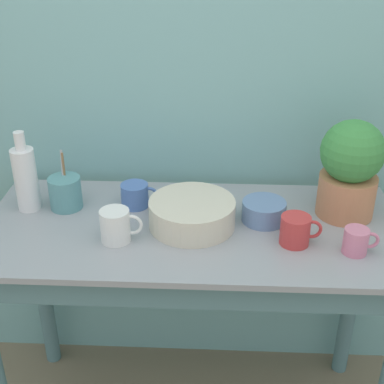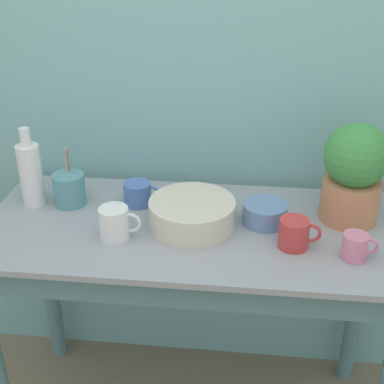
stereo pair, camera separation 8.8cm
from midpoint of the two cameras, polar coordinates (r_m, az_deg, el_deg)
wall_back at (r=1.87m, az=2.58°, el=11.45°), size 6.00×0.05×2.40m
counter_table at (r=1.77m, az=1.36°, el=-8.95°), size 1.33×0.60×0.84m
potted_plant at (r=1.74m, az=18.29°, el=2.00°), size 0.20×0.20×0.32m
bowl_wash_large at (r=1.67m, az=1.36°, el=-2.31°), size 0.27×0.27×0.09m
bottle_tall at (r=1.83m, az=-15.51°, el=1.92°), size 0.08×0.08×0.27m
mug_pink at (r=1.60m, az=18.60°, el=-5.56°), size 0.10×0.07×0.08m
mug_white at (r=1.62m, az=-6.67°, el=-3.36°), size 0.13×0.09×0.10m
mug_blue at (r=1.80m, az=-4.38°, el=-0.19°), size 0.12×0.09×0.08m
mug_red at (r=1.61m, az=12.45°, el=-4.37°), size 0.12×0.09×0.09m
bowl_small_blue at (r=1.71m, az=9.25°, el=-2.29°), size 0.14×0.14×0.07m
utensil_cup at (r=1.83m, az=-11.61°, el=0.30°), size 0.11×0.11×0.19m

